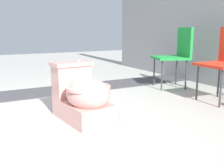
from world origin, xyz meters
The scene contains 4 objects.
ground_plane centered at (0.00, 0.00, 0.00)m, with size 14.00×14.00×0.00m, color #A8A59E.
gravel_strip centered at (-1.16, 0.50, 0.01)m, with size 0.56×8.00×0.01m, color #423F44.
toilet centered at (0.07, 0.28, 0.22)m, with size 0.67×0.44×0.52m.
folding_chair_left centered at (-0.60, 1.97, 0.51)m, with size 0.56×0.56×0.83m.
Camera 1 is at (2.20, -0.56, 0.80)m, focal length 42.00 mm.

